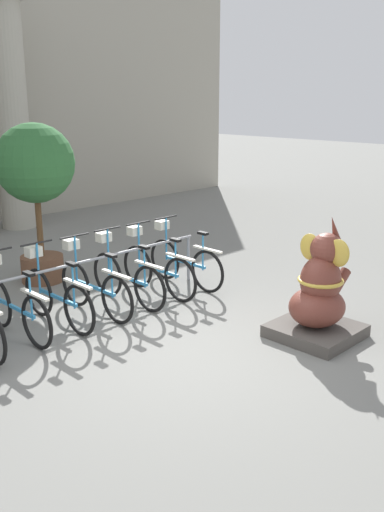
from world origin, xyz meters
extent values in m
plane|color=slate|center=(0.00, 0.00, 0.00)|extent=(60.00, 60.00, 0.00)
cylinder|color=#ADA899|center=(2.03, 7.60, 2.50)|extent=(0.78, 0.78, 5.00)
cylinder|color=gray|center=(2.04, 1.95, 0.38)|extent=(0.05, 0.05, 0.75)
cylinder|color=gray|center=(-0.29, 1.95, 0.75)|extent=(4.77, 0.04, 0.04)
torus|color=black|center=(-1.19, 1.33, 0.35)|extent=(0.05, 0.69, 0.69)
cube|color=#338CC6|center=(-1.19, 1.82, 0.40)|extent=(0.04, 0.89, 0.04)
cube|color=silver|center=(-1.19, 1.33, 0.71)|extent=(0.06, 0.58, 0.03)
cylinder|color=#338CC6|center=(-1.19, 1.43, 0.64)|extent=(0.03, 0.03, 0.58)
cube|color=black|center=(-1.19, 1.43, 0.95)|extent=(0.08, 0.18, 0.04)
torus|color=black|center=(-0.59, 2.29, 0.35)|extent=(0.05, 0.69, 0.69)
torus|color=black|center=(-0.59, 1.30, 0.35)|extent=(0.05, 0.69, 0.69)
cube|color=#338CC6|center=(-0.59, 1.80, 0.40)|extent=(0.04, 0.89, 0.04)
cube|color=silver|center=(-0.59, 1.30, 0.71)|extent=(0.06, 0.58, 0.03)
cylinder|color=#338CC6|center=(-0.59, 1.40, 0.64)|extent=(0.03, 0.03, 0.58)
cube|color=black|center=(-0.59, 1.40, 0.95)|extent=(0.08, 0.18, 0.04)
cylinder|color=#338CC6|center=(-0.59, 2.25, 0.71)|extent=(0.03, 0.03, 0.72)
cylinder|color=black|center=(-0.59, 2.25, 1.07)|extent=(0.48, 0.03, 0.03)
cube|color=silver|center=(-0.59, 2.35, 0.93)|extent=(0.20, 0.16, 0.14)
torus|color=black|center=(0.00, 2.26, 0.35)|extent=(0.05, 0.69, 0.69)
torus|color=black|center=(0.00, 1.27, 0.35)|extent=(0.05, 0.69, 0.69)
cube|color=#338CC6|center=(0.00, 1.76, 0.40)|extent=(0.04, 0.89, 0.04)
cube|color=silver|center=(0.00, 1.27, 0.71)|extent=(0.06, 0.58, 0.03)
cylinder|color=#338CC6|center=(0.00, 1.37, 0.64)|extent=(0.03, 0.03, 0.58)
cube|color=black|center=(0.00, 1.37, 0.95)|extent=(0.08, 0.18, 0.04)
cylinder|color=#338CC6|center=(0.00, 2.22, 0.71)|extent=(0.03, 0.03, 0.72)
cylinder|color=black|center=(0.00, 2.22, 1.07)|extent=(0.48, 0.03, 0.03)
cube|color=silver|center=(0.00, 2.32, 0.93)|extent=(0.20, 0.16, 0.14)
torus|color=black|center=(0.60, 2.27, 0.35)|extent=(0.05, 0.69, 0.69)
torus|color=black|center=(0.60, 1.29, 0.35)|extent=(0.05, 0.69, 0.69)
cube|color=#338CC6|center=(0.60, 1.78, 0.40)|extent=(0.04, 0.89, 0.04)
cube|color=silver|center=(0.60, 1.29, 0.71)|extent=(0.06, 0.58, 0.03)
cylinder|color=#338CC6|center=(0.60, 1.39, 0.64)|extent=(0.03, 0.03, 0.58)
cube|color=black|center=(0.60, 1.39, 0.95)|extent=(0.08, 0.18, 0.04)
cylinder|color=#338CC6|center=(0.60, 2.23, 0.71)|extent=(0.03, 0.03, 0.72)
cylinder|color=black|center=(0.60, 2.23, 1.07)|extent=(0.48, 0.03, 0.03)
cube|color=silver|center=(0.60, 2.33, 0.93)|extent=(0.20, 0.16, 0.14)
torus|color=black|center=(1.19, 2.26, 0.35)|extent=(0.05, 0.69, 0.69)
torus|color=black|center=(1.19, 1.27, 0.35)|extent=(0.05, 0.69, 0.69)
cube|color=#338CC6|center=(1.19, 1.77, 0.40)|extent=(0.04, 0.89, 0.04)
cube|color=silver|center=(1.19, 1.27, 0.71)|extent=(0.06, 0.58, 0.03)
cylinder|color=#338CC6|center=(1.19, 1.37, 0.64)|extent=(0.03, 0.03, 0.58)
cube|color=black|center=(1.19, 1.37, 0.95)|extent=(0.08, 0.18, 0.04)
cylinder|color=#338CC6|center=(1.19, 2.22, 0.71)|extent=(0.03, 0.03, 0.72)
cylinder|color=black|center=(1.19, 2.22, 1.07)|extent=(0.48, 0.03, 0.03)
cube|color=silver|center=(1.19, 2.32, 0.93)|extent=(0.20, 0.16, 0.14)
torus|color=black|center=(1.79, 2.26, 0.35)|extent=(0.05, 0.69, 0.69)
torus|color=black|center=(1.79, 1.28, 0.35)|extent=(0.05, 0.69, 0.69)
cube|color=#338CC6|center=(1.79, 1.77, 0.40)|extent=(0.04, 0.89, 0.04)
cube|color=silver|center=(1.79, 1.28, 0.71)|extent=(0.06, 0.58, 0.03)
cylinder|color=#338CC6|center=(1.79, 1.38, 0.64)|extent=(0.03, 0.03, 0.58)
cube|color=black|center=(1.79, 1.38, 0.95)|extent=(0.08, 0.18, 0.04)
cylinder|color=#338CC6|center=(1.79, 2.22, 0.71)|extent=(0.03, 0.03, 0.72)
cylinder|color=black|center=(1.79, 2.22, 1.07)|extent=(0.48, 0.03, 0.03)
cube|color=silver|center=(1.79, 2.32, 0.93)|extent=(0.20, 0.16, 0.14)
cube|color=#4C4742|center=(1.53, -0.89, 0.08)|extent=(1.01, 1.01, 0.16)
ellipsoid|color=brown|center=(1.53, -0.89, 0.41)|extent=(0.78, 0.69, 0.51)
ellipsoid|color=brown|center=(1.58, -0.89, 0.76)|extent=(0.55, 0.51, 0.64)
sphere|color=brown|center=(1.67, -0.89, 1.15)|extent=(0.41, 0.41, 0.41)
ellipsoid|color=gold|center=(1.61, -0.69, 1.15)|extent=(0.08, 0.29, 0.35)
ellipsoid|color=gold|center=(1.61, -1.10, 1.15)|extent=(0.08, 0.29, 0.35)
cone|color=brown|center=(1.85, -0.89, 1.32)|extent=(0.35, 0.15, 0.52)
cylinder|color=brown|center=(1.83, -0.78, 0.69)|extent=(0.41, 0.14, 0.37)
cylinder|color=brown|center=(1.83, -1.01, 0.69)|extent=(0.41, 0.14, 0.37)
torus|color=gold|center=(1.58, -0.89, 0.76)|extent=(0.58, 0.58, 0.05)
cylinder|color=brown|center=(0.27, 3.64, 0.22)|extent=(0.70, 0.70, 0.44)
cylinder|color=brown|center=(0.27, 3.64, 0.95)|extent=(0.10, 0.10, 1.02)
sphere|color=#2D6633|center=(0.27, 3.64, 1.97)|extent=(1.27, 1.27, 1.27)
camera|label=1|loc=(-4.44, -4.56, 3.02)|focal=40.00mm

